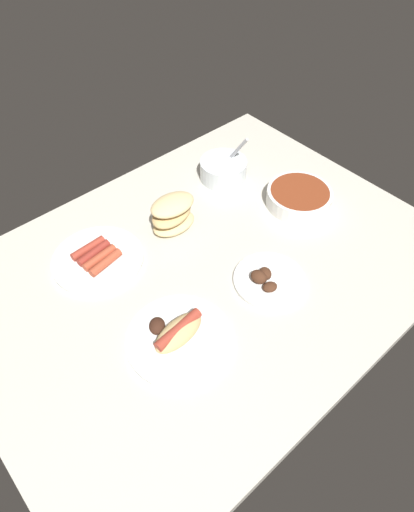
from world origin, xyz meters
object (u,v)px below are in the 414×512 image
object	(u,v)px
bowl_coleslaw	(223,169)
bread_stack	(173,214)
plate_grilled_meat	(268,280)
plate_hotdog_assembled	(178,336)
plate_sausages	(98,258)
bowl_chili	(300,197)

from	to	relation	value
bowl_coleslaw	bread_stack	bearing A→B (deg)	-163.87
plate_grilled_meat	plate_hotdog_assembled	xyz separation A→B (cm)	(-27.11, 1.86, 0.83)
bread_stack	plate_sausages	distance (cm)	22.86
bread_stack	bowl_chili	size ratio (longest dim) A/B	0.74
bread_stack	bowl_coleslaw	size ratio (longest dim) A/B	0.87
plate_sausages	plate_hotdog_assembled	bearing A→B (deg)	-88.74
plate_grilled_meat	bowl_coleslaw	world-z (taller)	bowl_coleslaw
plate_grilled_meat	plate_sausages	world-z (taller)	plate_grilled_meat
bread_stack	bowl_coleslaw	bearing A→B (deg)	16.13
bread_stack	plate_hotdog_assembled	bearing A→B (deg)	-126.95
plate_hotdog_assembled	bowl_coleslaw	xyz separation A→B (cm)	(47.00, 35.85, 1.65)
plate_hotdog_assembled	bowl_chili	bearing A→B (deg)	12.48
plate_hotdog_assembled	bread_stack	distance (cm)	35.79
bread_stack	bowl_chili	world-z (taller)	bread_stack
bowl_chili	plate_sausages	world-z (taller)	bowl_chili
bowl_chili	bowl_coleslaw	bearing A→B (deg)	108.87
plate_sausages	bread_stack	bearing A→B (deg)	-9.48
plate_hotdog_assembled	bread_stack	xyz separation A→B (cm)	(21.40, 28.45, 3.65)
bowl_chili	bowl_coleslaw	xyz separation A→B (cm)	(-8.09, 23.66, 0.77)
bread_stack	bowl_coleslaw	distance (cm)	26.72
plate_hotdog_assembled	bowl_chili	distance (cm)	56.42
plate_grilled_meat	bowl_coleslaw	distance (cm)	42.71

